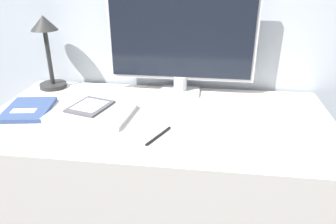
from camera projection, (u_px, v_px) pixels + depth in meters
name	position (u px, v px, depth m)	size (l,w,h in m)	color
desk	(160.00, 192.00, 1.41)	(1.32, 0.67, 0.72)	silver
monitor	(181.00, 39.00, 1.40)	(0.64, 0.11, 0.46)	silver
keyboard	(257.00, 139.00, 1.09)	(0.28, 0.10, 0.01)	silver
laptop	(92.00, 113.00, 1.27)	(0.33, 0.25, 0.02)	#BCBCC1
ereader	(90.00, 106.00, 1.29)	(0.17, 0.19, 0.01)	#4C4C51
desk_lamp	(46.00, 41.00, 1.46)	(0.12, 0.12, 0.33)	#282828
notebook	(28.00, 109.00, 1.30)	(0.21, 0.25, 0.02)	#334775
pen	(158.00, 136.00, 1.11)	(0.07, 0.14, 0.01)	black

